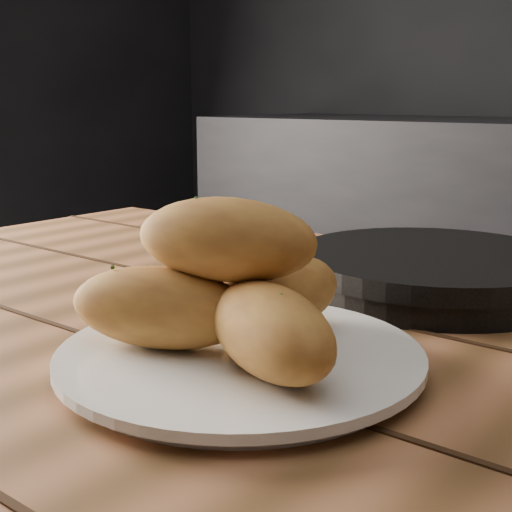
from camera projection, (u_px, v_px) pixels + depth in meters
The scene contains 4 objects.
table at pixel (313, 454), 0.63m from camera, with size 1.48×0.89×0.75m.
plate at pixel (240, 359), 0.56m from camera, with size 0.29×0.29×0.02m.
bread_rolls at pixel (232, 292), 0.55m from camera, with size 0.27×0.22×0.12m.
skillet at pixel (434, 271), 0.79m from camera, with size 0.44×0.30×0.05m.
Camera 1 is at (0.21, -0.29, 0.96)m, focal length 50.00 mm.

